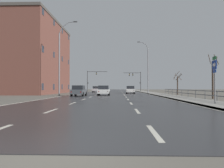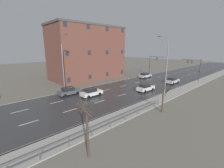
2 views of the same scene
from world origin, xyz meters
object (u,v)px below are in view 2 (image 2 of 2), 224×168
car_far_left (91,92)px  car_near_right (69,91)px  car_mid_centre (145,87)px  car_near_left (145,75)px  car_far_right (172,80)px  street_lamp_left_bank (63,65)px  brick_building (88,53)px  traffic_signal_right (195,66)px  street_lamp_midground (166,67)px  traffic_signal_left (153,62)px

car_far_left → car_near_right: same height
car_mid_centre → car_near_right: 15.37m
car_near_left → car_far_right: (8.87, -0.89, 0.00)m
street_lamp_left_bank → brick_building: size_ratio=0.54×
traffic_signal_right → car_near_left: traffic_signal_right is taller
street_lamp_left_bank → car_far_left: bearing=17.9°
street_lamp_left_bank → car_far_right: 26.36m
car_far_left → car_far_right: same height
street_lamp_left_bank → car_far_right: bearing=63.0°
traffic_signal_right → car_near_left: bearing=-147.7°
street_lamp_midground → car_far_left: 14.79m
car_mid_centre → car_near_right: bearing=-120.9°
street_lamp_left_bank → car_far_right: size_ratio=2.75×
car_near_left → car_far_right: size_ratio=1.01×
car_far_right → brick_building: (-20.78, -11.27, 6.65)m
car_near_right → traffic_signal_right: bearing=71.7°
street_lamp_left_bank → traffic_signal_right: size_ratio=1.94×
street_lamp_midground → brick_building: brick_building is taller
street_lamp_left_bank → car_mid_centre: 17.33m
street_lamp_midground → traffic_signal_right: (-0.87, 17.74, -1.37)m
street_lamp_left_bank → car_near_left: size_ratio=2.71×
car_near_right → brick_building: brick_building is taller
car_near_left → street_lamp_left_bank: bearing=-94.6°
car_near_right → traffic_signal_left: bearing=95.1°
traffic_signal_right → traffic_signal_left: size_ratio=0.94×
street_lamp_left_bank → brick_building: bearing=127.2°
street_lamp_left_bank → traffic_signal_left: size_ratio=1.82×
street_lamp_midground → traffic_signal_left: street_lamp_midground is taller
street_lamp_midground → car_near_right: (-11.95, -13.89, -4.60)m
car_far_left → car_near_right: (-3.48, -2.67, 0.00)m
traffic_signal_right → car_far_right: size_ratio=1.42×
traffic_signal_left → car_far_right: 14.12m
street_lamp_left_bank → traffic_signal_right: bearing=65.7°
street_lamp_midground → car_far_right: (-3.09, 9.81, -4.60)m
traffic_signal_left → car_near_right: size_ratio=1.50×
street_lamp_left_bank → car_near_left: street_lamp_left_bank is taller
street_lamp_left_bank → car_near_right: (2.93, -0.60, -4.70)m
street_lamp_midground → traffic_signal_right: street_lamp_midground is taller
brick_building → car_near_left: bearing=45.6°
car_mid_centre → brick_building: brick_building is taller
car_near_left → car_far_right: 8.92m
car_near_left → car_far_left: bearing=-78.6°
street_lamp_left_bank → car_near_left: 24.62m
street_lamp_midground → car_far_right: 11.27m
brick_building → street_lamp_midground: bearing=3.5°
traffic_signal_left → car_far_right: (11.13, -8.01, -3.35)m
car_near_left → brick_building: bearing=-132.1°
street_lamp_midground → car_mid_centre: 5.96m
traffic_signal_right → car_mid_centre: (-2.80, -18.68, -3.23)m
street_lamp_midground → car_near_left: (-11.97, 10.71, -4.60)m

